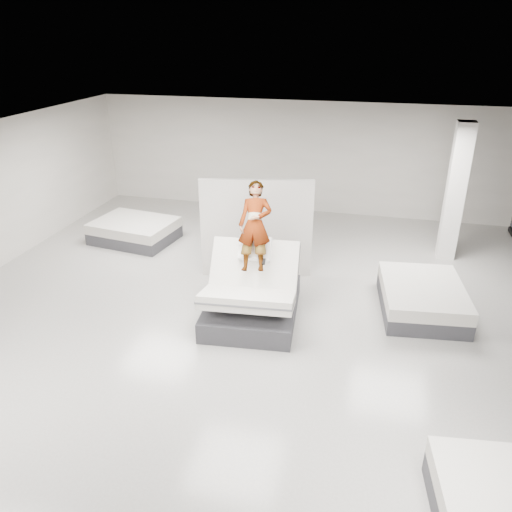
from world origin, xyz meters
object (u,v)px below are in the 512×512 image
hero_bed (252,296)px  flat_bed_left_far (135,231)px  flat_bed_right_far (422,298)px  divider_panel (256,229)px  person (255,243)px  remote (264,262)px  column (455,193)px

hero_bed → flat_bed_left_far: 4.84m
hero_bed → flat_bed_right_far: bearing=17.9°
flat_bed_right_far → divider_panel: bearing=167.8°
person → flat_bed_right_far: 3.41m
divider_panel → flat_bed_right_far: size_ratio=1.12×
hero_bed → remote: size_ratio=16.66×
hero_bed → flat_bed_right_far: hero_bed is taller
person → hero_bed: bearing=-90.0°
person → flat_bed_left_far: size_ratio=0.78×
column → remote: bearing=-133.6°
person → flat_bed_right_far: person is taller
hero_bed → flat_bed_right_far: 3.29m
hero_bed → column: bearing=44.8°
remote → divider_panel: (-0.57, 1.75, -0.09)m
remote → divider_panel: 1.84m
remote → column: bearing=41.3°
divider_panel → flat_bed_left_far: (-3.52, 1.15, -0.82)m
person → remote: (0.25, -0.33, -0.20)m
person → flat_bed_left_far: bearing=141.1°
remote → divider_panel: bearing=103.0°
remote → divider_panel: divider_panel is taller
column → person: bearing=-138.1°
flat_bed_right_far → flat_bed_left_far: bearing=164.8°
person → divider_panel: 1.48m
hero_bed → divider_panel: (-0.35, 1.76, 0.65)m
flat_bed_right_far → flat_bed_left_far: flat_bed_right_far is taller
hero_bed → flat_bed_left_far: (-3.87, 2.91, -0.17)m
remote → flat_bed_left_far: 5.09m
hero_bed → remote: bearing=3.3°
divider_panel → flat_bed_right_far: 3.65m
hero_bed → remote: (0.22, 0.01, 0.73)m
remote → flat_bed_left_far: size_ratio=0.06×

